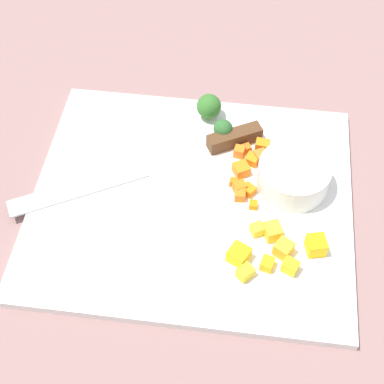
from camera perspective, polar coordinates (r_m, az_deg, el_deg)
ground_plane at (r=0.77m, az=0.00°, el=-0.99°), size 4.00×4.00×0.00m
cutting_board at (r=0.76m, az=0.00°, el=-0.72°), size 0.42×0.36×0.01m
prep_bowl at (r=0.76m, az=9.97°, el=1.58°), size 0.09×0.09×0.04m
chef_knife at (r=0.79m, az=-0.35°, el=3.87°), size 0.32×0.19×0.02m
carrot_dice_0 at (r=0.81m, az=8.43°, el=4.41°), size 0.02×0.02×0.01m
carrot_dice_1 at (r=0.75m, az=4.74°, el=-0.25°), size 0.01×0.02×0.01m
carrot_dice_2 at (r=0.81m, az=6.95°, el=4.52°), size 0.02×0.02×0.02m
carrot_dice_3 at (r=0.79m, az=5.96°, el=3.22°), size 0.02×0.02×0.01m
carrot_dice_4 at (r=0.78m, az=4.86°, el=2.24°), size 0.03×0.03×0.01m
carrot_dice_5 at (r=0.81m, az=5.25°, el=4.25°), size 0.02×0.02×0.01m
carrot_dice_6 at (r=0.76m, az=5.61°, el=0.22°), size 0.02×0.02×0.01m
carrot_dice_7 at (r=0.77m, az=4.12°, el=0.97°), size 0.01×0.01×0.01m
carrot_dice_8 at (r=0.75m, az=6.06°, el=-1.27°), size 0.01×0.01×0.01m
carrot_dice_9 at (r=0.80m, az=6.77°, el=3.50°), size 0.02×0.02×0.02m
carrot_dice_10 at (r=0.80m, az=4.68°, el=3.98°), size 0.02×0.02×0.02m
carrot_dice_11 at (r=0.76m, az=4.71°, el=0.47°), size 0.02×0.02×0.01m
pepper_dice_0 at (r=0.72m, az=12.12°, el=-5.15°), size 0.03×0.03×0.02m
pepper_dice_1 at (r=0.69m, az=5.26°, el=-7.90°), size 0.02×0.02×0.01m
pepper_dice_2 at (r=0.70m, az=7.41°, el=-7.03°), size 0.02×0.02×0.01m
pepper_dice_3 at (r=0.70m, az=4.62°, el=-6.16°), size 0.03×0.03×0.02m
pepper_dice_4 at (r=0.70m, az=9.66°, el=-7.24°), size 0.02×0.02×0.02m
pepper_dice_5 at (r=0.72m, az=7.95°, el=-3.85°), size 0.03×0.03×0.02m
pepper_dice_6 at (r=0.71m, az=9.00°, el=-5.55°), size 0.03×0.03×0.02m
pepper_dice_7 at (r=0.72m, az=6.45°, el=-3.67°), size 0.02×0.02×0.01m
broccoli_floret_0 at (r=0.84m, az=1.68°, el=8.41°), size 0.04×0.04×0.04m
broccoli_floret_1 at (r=0.81m, az=3.08°, el=6.20°), size 0.03×0.03×0.03m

